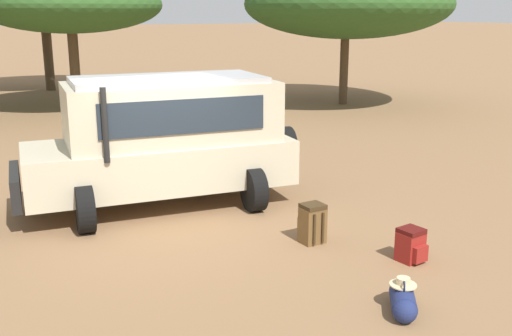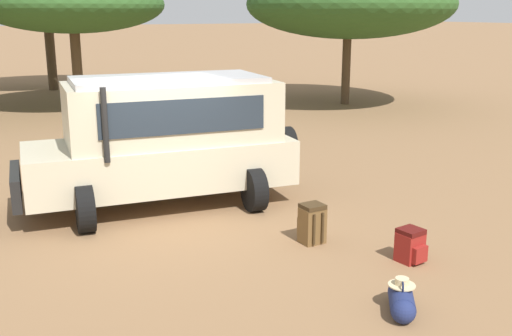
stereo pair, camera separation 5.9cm
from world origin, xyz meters
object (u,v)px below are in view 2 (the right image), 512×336
(duffel_bag_low_black_case, at_px, (402,300))
(backpack_beside_front_wheel, at_px, (312,224))
(acacia_tree_far_right, at_px, (349,4))
(backpack_cluster_center, at_px, (411,246))
(safari_vehicle, at_px, (166,138))
(acacia_tree_centre_back, at_px, (72,5))

(duffel_bag_low_black_case, bearing_deg, backpack_beside_front_wheel, 83.73)
(backpack_beside_front_wheel, bearing_deg, duffel_bag_low_black_case, -96.27)
(acacia_tree_far_right, bearing_deg, backpack_cluster_center, -122.29)
(safari_vehicle, xyz_separation_m, acacia_tree_centre_back, (0.95, 12.66, 2.53))
(safari_vehicle, bearing_deg, duffel_bag_low_black_case, -78.48)
(safari_vehicle, relative_size, duffel_bag_low_black_case, 7.42)
(acacia_tree_centre_back, xyz_separation_m, acacia_tree_far_right, (9.70, -3.65, 0.03))
(backpack_cluster_center, bearing_deg, backpack_beside_front_wheel, 124.03)
(backpack_cluster_center, height_order, acacia_tree_centre_back, acacia_tree_centre_back)
(backpack_beside_front_wheel, distance_m, acacia_tree_far_right, 15.55)
(backpack_cluster_center, relative_size, acacia_tree_far_right, 0.06)
(backpack_beside_front_wheel, xyz_separation_m, acacia_tree_far_right, (9.28, 11.96, 3.55))
(duffel_bag_low_black_case, bearing_deg, backpack_cluster_center, 44.82)
(backpack_beside_front_wheel, distance_m, backpack_cluster_center, 1.59)
(safari_vehicle, height_order, acacia_tree_far_right, acacia_tree_far_right)
(safari_vehicle, distance_m, acacia_tree_centre_back, 12.94)
(duffel_bag_low_black_case, distance_m, acacia_tree_centre_back, 18.45)
(backpack_cluster_center, height_order, duffel_bag_low_black_case, backpack_cluster_center)
(acacia_tree_centre_back, distance_m, acacia_tree_far_right, 10.37)
(duffel_bag_low_black_case, height_order, acacia_tree_centre_back, acacia_tree_centre_back)
(backpack_cluster_center, xyz_separation_m, duffel_bag_low_black_case, (-1.16, -1.15, -0.09))
(safari_vehicle, height_order, backpack_cluster_center, safari_vehicle)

